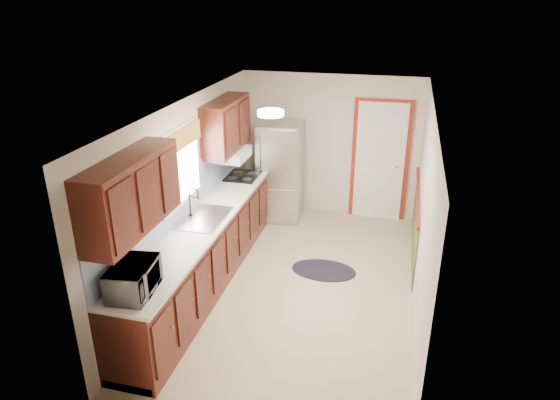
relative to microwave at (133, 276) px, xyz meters
The scene contains 8 objects.
room_shell 2.29m from the microwave, 58.39° to the left, with size 3.20×5.20×2.52m.
kitchen_run 1.69m from the microwave, 91.22° to the left, with size 0.63×4.00×2.20m.
back_wall_trim 4.71m from the microwave, 62.21° to the left, with size 1.12×2.30×2.08m.
ceiling_fixture 2.32m from the microwave, 62.78° to the left, with size 0.30×0.30×0.06m, color #FFD88C.
microwave is the anchor object (origin of this frame).
refrigerator 4.04m from the microwave, 83.67° to the left, with size 0.75×0.73×1.66m.
rug 3.03m from the microwave, 58.28° to the left, with size 0.91×0.59×0.01m, color black.
cooktop 3.33m from the microwave, 89.83° to the left, with size 0.48×0.58×0.02m, color black.
Camera 1 is at (1.17, -5.58, 3.67)m, focal length 32.00 mm.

